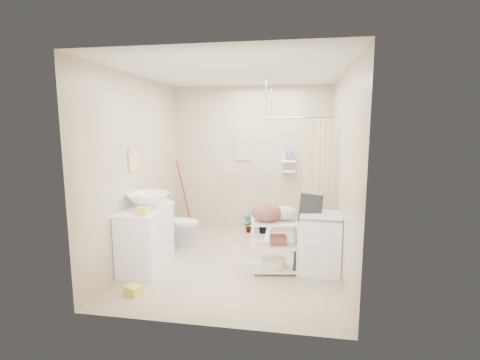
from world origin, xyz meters
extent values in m
plane|color=#BDAC8E|center=(0.00, 0.00, 0.00)|extent=(3.20, 3.20, 0.00)
cube|color=silver|center=(0.00, 0.00, 2.60)|extent=(2.80, 3.20, 0.04)
cube|color=#C4B498|center=(0.00, 1.60, 1.30)|extent=(2.80, 0.04, 2.60)
cube|color=#C4B498|center=(0.00, -1.60, 1.30)|extent=(2.80, 0.04, 2.60)
cube|color=#C4B498|center=(-1.40, 0.00, 1.30)|extent=(0.04, 3.20, 2.60)
cube|color=#C4B498|center=(1.40, 0.00, 1.30)|extent=(0.04, 3.20, 2.60)
cube|color=white|center=(-1.16, -0.37, 0.41)|extent=(0.56, 0.95, 0.82)
imported|color=white|center=(-1.15, -0.29, 0.92)|extent=(0.60, 0.60, 0.20)
cube|color=#F1CB4F|center=(-1.05, -0.67, 0.87)|extent=(0.18, 0.15, 0.09)
cube|color=yellow|center=(-0.99, -1.12, 0.07)|extent=(0.31, 0.28, 0.14)
imported|color=white|center=(-1.04, 0.52, 0.36)|extent=(0.73, 0.43, 0.73)
imported|color=#9B522A|center=(-0.03, 1.40, 0.16)|extent=(0.19, 0.15, 0.33)
imported|color=brown|center=(0.25, 1.39, 0.18)|extent=(0.26, 0.25, 0.36)
cube|color=beige|center=(-0.15, 1.58, 1.50)|extent=(0.28, 0.03, 0.42)
imported|color=silver|center=(0.58, 1.53, 1.44)|extent=(0.12, 0.12, 0.24)
imported|color=#5163B6|center=(0.71, 1.51, 1.41)|extent=(0.08, 0.08, 0.18)
cube|color=white|center=(1.14, -0.08, 0.38)|extent=(0.55, 0.57, 0.77)
camera|label=1|loc=(0.83, -4.59, 1.91)|focal=26.00mm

